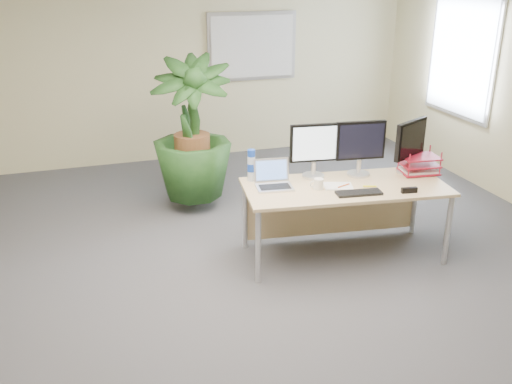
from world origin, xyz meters
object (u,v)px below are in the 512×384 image
object	(u,v)px
desk	(341,197)
laptop	(273,180)
monitor_left	(314,147)
monitor_right	(360,145)
floor_plant	(192,145)

from	to	relation	value
desk	laptop	distance (m)	0.70
desk	monitor_left	xyz separation A→B (m)	(-0.21, 0.21, 0.45)
desk	monitor_right	distance (m)	0.53
monitor_left	monitor_right	xyz separation A→B (m)	(0.44, -0.09, 0.01)
desk	floor_plant	xyz separation A→B (m)	(-1.12, 1.49, 0.18)
desk	monitor_left	world-z (taller)	monitor_left
desk	monitor_left	bearing A→B (deg)	134.83
monitor_left	monitor_right	bearing A→B (deg)	-11.53
laptop	monitor_left	bearing A→B (deg)	13.85
desk	laptop	world-z (taller)	laptop
floor_plant	monitor_right	world-z (taller)	floor_plant
desk	monitor_left	size ratio (longest dim) A/B	3.76
monitor_left	laptop	size ratio (longest dim) A/B	1.44
floor_plant	monitor_left	size ratio (longest dim) A/B	2.87
floor_plant	laptop	world-z (taller)	floor_plant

